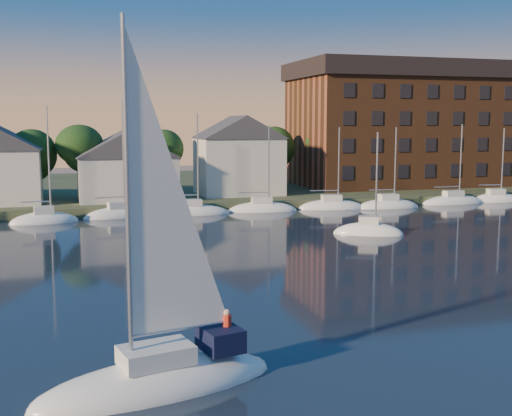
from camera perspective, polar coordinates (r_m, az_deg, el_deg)
name	(u,v)px	position (r m, az deg, el deg)	size (l,w,h in m)	color
ground	(457,405)	(24.68, 17.44, -16.39)	(260.00, 260.00, 0.00)	black
shoreline_land	(157,191)	(94.94, -8.75, 1.50)	(160.00, 50.00, 2.00)	#384227
wooden_dock	(186,212)	(72.39, -6.21, -0.32)	(120.00, 3.00, 1.00)	brown
clubhouse_centre	(127,164)	(76.00, -11.42, 3.84)	(11.55, 8.40, 8.08)	silver
clubhouse_east	(239,154)	(80.41, -1.56, 4.80)	(10.50, 8.40, 9.80)	silver
condo_block	(401,124)	(95.78, 12.78, 7.33)	(31.00, 17.00, 17.40)	brown
tree_line	(185,144)	(82.94, -6.32, 5.65)	(93.40, 5.40, 8.90)	#372919
moored_fleet	(191,214)	(69.46, -5.76, -0.57)	(87.50, 2.40, 12.05)	white
hero_sailboat	(160,372)	(25.07, -8.51, -14.22)	(9.92, 4.99, 14.70)	white
drifting_sailboat_right	(368,233)	(58.09, 9.95, -2.24)	(6.50, 4.65, 10.18)	white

